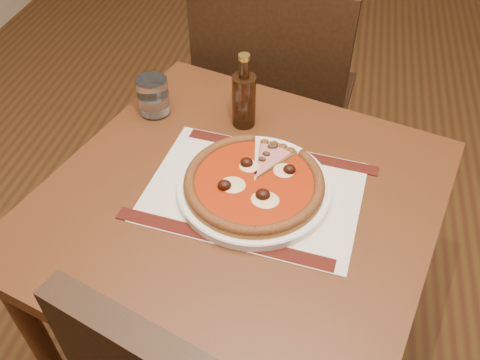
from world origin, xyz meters
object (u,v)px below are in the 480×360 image
chair_far (275,96)px  plate (254,188)px  water_glass (153,96)px  bottle (244,98)px  pizza (254,182)px  table (238,228)px

chair_far → plate: bearing=99.7°
plate → water_glass: water_glass is taller
chair_far → plate: chair_far is taller
water_glass → bottle: bottle is taller
plate → bottle: bottle is taller
chair_far → water_glass: 0.53m
water_glass → pizza: bearing=-37.1°
table → water_glass: 0.39m
chair_far → pizza: chair_far is taller
water_glass → bottle: (0.23, 0.00, 0.03)m
table → bottle: 0.31m
table → chair_far: (-0.02, 0.65, -0.09)m
chair_far → bottle: chair_far is taller
table → chair_far: size_ratio=1.00×
pizza → water_glass: water_glass is taller
table → water_glass: (-0.27, 0.25, 0.15)m
water_glass → bottle: size_ratio=0.50×
chair_far → plate: size_ratio=2.99×
table → water_glass: water_glass is taller
table → water_glass: size_ratio=10.32×
pizza → water_glass: bearing=142.9°
plate → water_glass: (-0.30, 0.23, 0.04)m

